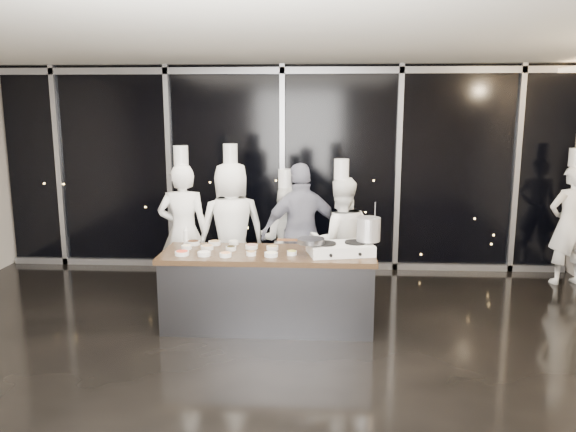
{
  "coord_description": "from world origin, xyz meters",
  "views": [
    {
      "loc": [
        0.6,
        -5.37,
        2.54
      ],
      "look_at": [
        0.22,
        1.2,
        1.27
      ],
      "focal_mm": 35.0,
      "sensor_mm": 36.0,
      "label": 1
    }
  ],
  "objects_px": {
    "guest": "(302,233)",
    "chef_right": "(340,241)",
    "frying_pan": "(310,241)",
    "chef_far_left": "(184,231)",
    "chef_side": "(569,224)",
    "stove": "(340,248)",
    "chef_center": "(285,239)",
    "demo_counter": "(268,289)",
    "stock_pot": "(369,229)",
    "chef_left": "(232,229)"
  },
  "relations": [
    {
      "from": "demo_counter",
      "to": "chef_center",
      "type": "distance_m",
      "value": 1.29
    },
    {
      "from": "demo_counter",
      "to": "chef_side",
      "type": "relative_size",
      "value": 1.24
    },
    {
      "from": "stock_pot",
      "to": "chef_side",
      "type": "height_order",
      "value": "chef_side"
    },
    {
      "from": "guest",
      "to": "chef_right",
      "type": "distance_m",
      "value": 0.52
    },
    {
      "from": "chef_center",
      "to": "chef_side",
      "type": "relative_size",
      "value": 0.87
    },
    {
      "from": "frying_pan",
      "to": "chef_left",
      "type": "xyz_separation_m",
      "value": [
        -1.08,
        1.19,
        -0.13
      ]
    },
    {
      "from": "demo_counter",
      "to": "chef_left",
      "type": "height_order",
      "value": "chef_left"
    },
    {
      "from": "chef_right",
      "to": "stove",
      "type": "bearing_deg",
      "value": 78.1
    },
    {
      "from": "guest",
      "to": "chef_right",
      "type": "xyz_separation_m",
      "value": [
        0.5,
        -0.14,
        -0.07
      ]
    },
    {
      "from": "guest",
      "to": "demo_counter",
      "type": "bearing_deg",
      "value": 51.54
    },
    {
      "from": "chef_left",
      "to": "chef_right",
      "type": "distance_m",
      "value": 1.48
    },
    {
      "from": "demo_counter",
      "to": "stock_pot",
      "type": "bearing_deg",
      "value": 2.35
    },
    {
      "from": "demo_counter",
      "to": "stove",
      "type": "bearing_deg",
      "value": -2.4
    },
    {
      "from": "frying_pan",
      "to": "stock_pot",
      "type": "relative_size",
      "value": 2.08
    },
    {
      "from": "demo_counter",
      "to": "stock_pot",
      "type": "distance_m",
      "value": 1.36
    },
    {
      "from": "frying_pan",
      "to": "chef_side",
      "type": "distance_m",
      "value": 4.21
    },
    {
      "from": "demo_counter",
      "to": "stove",
      "type": "relative_size",
      "value": 3.1
    },
    {
      "from": "guest",
      "to": "chef_side",
      "type": "height_order",
      "value": "chef_side"
    },
    {
      "from": "chef_far_left",
      "to": "demo_counter",
      "type": "bearing_deg",
      "value": 137.7
    },
    {
      "from": "stove",
      "to": "stock_pot",
      "type": "xyz_separation_m",
      "value": [
        0.32,
        0.08,
        0.21
      ]
    },
    {
      "from": "stock_pot",
      "to": "chef_side",
      "type": "bearing_deg",
      "value": 31.2
    },
    {
      "from": "frying_pan",
      "to": "chef_center",
      "type": "relative_size",
      "value": 0.33
    },
    {
      "from": "chef_center",
      "to": "stove",
      "type": "bearing_deg",
      "value": 126.97
    },
    {
      "from": "chef_far_left",
      "to": "chef_side",
      "type": "xyz_separation_m",
      "value": [
        5.41,
        0.97,
        -0.04
      ]
    },
    {
      "from": "chef_far_left",
      "to": "chef_side",
      "type": "distance_m",
      "value": 5.5
    },
    {
      "from": "chef_center",
      "to": "stock_pot",
      "type": "bearing_deg",
      "value": 138.65
    },
    {
      "from": "frying_pan",
      "to": "chef_far_left",
      "type": "distance_m",
      "value": 1.99
    },
    {
      "from": "chef_left",
      "to": "chef_center",
      "type": "distance_m",
      "value": 0.75
    },
    {
      "from": "demo_counter",
      "to": "chef_center",
      "type": "bearing_deg",
      "value": 84.39
    },
    {
      "from": "chef_far_left",
      "to": "chef_center",
      "type": "bearing_deg",
      "value": -171.15
    },
    {
      "from": "chef_left",
      "to": "guest",
      "type": "bearing_deg",
      "value": 150.86
    },
    {
      "from": "chef_far_left",
      "to": "stove",
      "type": "bearing_deg",
      "value": 149.87
    },
    {
      "from": "guest",
      "to": "chef_far_left",
      "type": "bearing_deg",
      "value": -16.7
    },
    {
      "from": "chef_side",
      "to": "chef_center",
      "type": "bearing_deg",
      "value": -3.18
    },
    {
      "from": "stove",
      "to": "chef_left",
      "type": "distance_m",
      "value": 1.82
    },
    {
      "from": "chef_right",
      "to": "chef_side",
      "type": "relative_size",
      "value": 0.96
    },
    {
      "from": "demo_counter",
      "to": "frying_pan",
      "type": "height_order",
      "value": "frying_pan"
    },
    {
      "from": "demo_counter",
      "to": "guest",
      "type": "relative_size",
      "value": 1.33
    },
    {
      "from": "demo_counter",
      "to": "chef_right",
      "type": "xyz_separation_m",
      "value": [
        0.86,
        0.81,
        0.4
      ]
    },
    {
      "from": "chef_far_left",
      "to": "chef_center",
      "type": "distance_m",
      "value": 1.39
    },
    {
      "from": "guest",
      "to": "chef_side",
      "type": "xyz_separation_m",
      "value": [
        3.84,
        0.95,
        -0.03
      ]
    },
    {
      "from": "frying_pan",
      "to": "chef_center",
      "type": "xyz_separation_m",
      "value": [
        -0.37,
        1.35,
        -0.3
      ]
    },
    {
      "from": "stock_pot",
      "to": "chef_side",
      "type": "relative_size",
      "value": 0.14
    },
    {
      "from": "demo_counter",
      "to": "chef_left",
      "type": "xyz_separation_m",
      "value": [
        -0.59,
        1.09,
        0.48
      ]
    },
    {
      "from": "stock_pot",
      "to": "chef_right",
      "type": "bearing_deg",
      "value": 111.15
    },
    {
      "from": "stove",
      "to": "chef_side",
      "type": "height_order",
      "value": "chef_side"
    },
    {
      "from": "demo_counter",
      "to": "stock_pot",
      "type": "xyz_separation_m",
      "value": [
        1.15,
        0.05,
        0.72
      ]
    },
    {
      "from": "chef_left",
      "to": "chef_far_left",
      "type": "bearing_deg",
      "value": -4.84
    },
    {
      "from": "chef_left",
      "to": "chef_center",
      "type": "bearing_deg",
      "value": 172.44
    },
    {
      "from": "chef_left",
      "to": "chef_center",
      "type": "relative_size",
      "value": 1.2
    }
  ]
}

